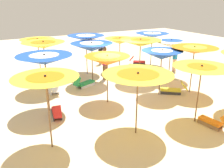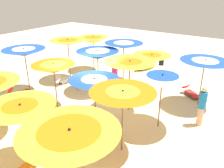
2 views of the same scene
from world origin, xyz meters
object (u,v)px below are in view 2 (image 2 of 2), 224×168
Objects in this scene: beach_umbrella_15 at (93,40)px; beach_umbrella_14 at (68,42)px; lounger_3 at (19,93)px; beach_umbrella_4 at (21,110)px; lounger_4 at (64,79)px; beach_umbrella_10 at (98,55)px; beachgoer_1 at (202,106)px; lounger_5 at (106,133)px; beach_umbrella_6 at (130,65)px; beach_umbrella_2 at (162,80)px; beach_umbrella_5 at (94,84)px; lounger_2 at (86,86)px; beachgoer_0 at (161,65)px; beach_umbrella_9 at (54,68)px; beach_umbrella_7 at (152,58)px; beach_umbrella_0 at (70,138)px; beach_umbrella_13 at (24,52)px; beach_umbrella_1 at (123,96)px; beachgoer_2 at (115,75)px; lounger_1 at (191,93)px; beach_umbrella_11 at (124,46)px; beach_umbrella_3 at (205,64)px.

beach_umbrella_14 is at bearing 175.48° from beach_umbrella_15.
beach_umbrella_4 is at bearing -112.58° from lounger_3.
lounger_4 is (5.50, 3.95, -1.80)m from beach_umbrella_4.
beach_umbrella_10 reaches higher than beach_umbrella_4.
lounger_5 is at bearing -95.85° from beachgoer_1.
beach_umbrella_6 is at bearing -59.68° from lounger_3.
beach_umbrella_2 is 2.92m from lounger_5.
beach_umbrella_5 is at bearing -104.34° from beachgoer_1.
beach_umbrella_4 is 1.70× the size of lounger_2.
lounger_3 is at bearing -146.69° from beachgoer_0.
beach_umbrella_2 is 4.76m from beach_umbrella_9.
beach_umbrella_5 is 4.25m from lounger_2.
beach_umbrella_15 reaches higher than beach_umbrella_7.
beach_umbrella_0 is 1.02× the size of beach_umbrella_13.
beach_umbrella_1 is 1.77× the size of lounger_2.
beach_umbrella_1 is 2.12m from lounger_5.
lounger_5 is at bearing -139.26° from beach_umbrella_10.
beachgoer_2 is (6.06, 0.74, -1.01)m from beach_umbrella_4.
beachgoer_1 is (-1.68, -3.05, -1.03)m from beach_umbrella_7.
beach_umbrella_1 reaches higher than lounger_1.
beachgoer_1 reaches higher than lounger_4.
beach_umbrella_1 is 1.87× the size of lounger_5.
beachgoer_0 is (0.96, -4.40, -1.11)m from beach_umbrella_15.
beach_umbrella_9 is at bearing 77.60° from beach_umbrella_1.
lounger_5 is (-1.03, -5.80, -1.98)m from beach_umbrella_13.
lounger_1 is at bearing -60.00° from beach_umbrella_13.
beach_umbrella_14 reaches higher than beach_umbrella_6.
beach_umbrella_11 reaches higher than beachgoer_1.
beach_umbrella_11 is 4.02m from lounger_4.
beach_umbrella_15 is at bearing -4.52° from beach_umbrella_14.
beach_umbrella_15 is 1.97× the size of lounger_3.
beach_umbrella_14 reaches higher than beachgoer_2.
beach_umbrella_2 is 1.01× the size of beach_umbrella_10.
beach_umbrella_7 is 2.76m from lounger_1.
beach_umbrella_6 is 1.93× the size of lounger_5.
beach_umbrella_10 is at bearing 105.14° from beach_umbrella_3.
beach_umbrella_3 is (7.51, -1.07, -0.13)m from beach_umbrella_0.
beach_umbrella_1 is at bearing -101.01° from beach_umbrella_13.
beach_umbrella_7 reaches higher than lounger_4.
lounger_4 is (-1.56, 4.78, -1.73)m from beach_umbrella_7.
beach_umbrella_0 is 1.00× the size of beach_umbrella_14.
beach_umbrella_4 is 1.01× the size of beach_umbrella_9.
beachgoer_2 is at bearing 6.99° from beach_umbrella_4.
beachgoer_0 is (2.04, 2.85, -1.15)m from beach_umbrella_3.
beach_umbrella_0 reaches higher than beachgoer_1.
beach_umbrella_1 is 4.85m from beachgoer_2.
beach_umbrella_3 is (4.88, -1.32, -0.03)m from beach_umbrella_1.
beach_umbrella_10 is at bearing -34.89° from lounger_3.
beach_umbrella_1 is 1.06× the size of beach_umbrella_9.
beach_umbrella_6 is 3.40m from beach_umbrella_11.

